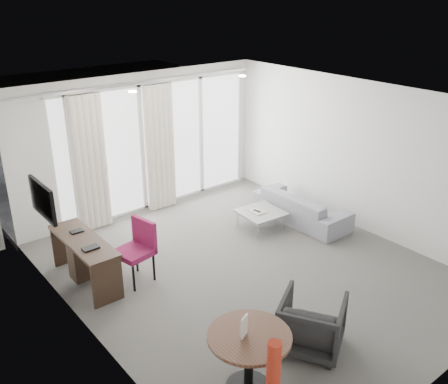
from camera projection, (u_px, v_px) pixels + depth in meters
floor at (249, 270)px, 7.60m from camera, size 5.00×6.00×0.00m
ceiling at (252, 101)px, 6.59m from camera, size 5.00×6.00×0.00m
wall_left at (85, 245)px, 5.65m from camera, size 0.00×6.00×2.60m
wall_right at (360, 156)px, 8.54m from camera, size 0.00×6.00×2.60m
window_panel at (158, 145)px, 9.45m from camera, size 4.00×0.02×2.38m
window_frame at (158, 146)px, 9.44m from camera, size 4.10×0.06×2.44m
curtain_left at (90, 164)px, 8.50m from camera, size 0.60×0.20×2.38m
curtain_right at (160, 148)px, 9.31m from camera, size 0.60×0.20×2.38m
curtain_track at (144, 82)px, 8.68m from camera, size 4.80×0.04×0.04m
downlight_a at (133, 92)px, 7.23m from camera, size 0.12×0.12×0.02m
downlight_b at (242, 76)px, 8.44m from camera, size 0.12×0.12×0.02m
desk at (85, 261)px, 7.19m from camera, size 0.46×1.48×0.69m
tv at (42, 200)px, 6.70m from camera, size 0.05×0.80×0.50m
desk_chair at (134, 253)px, 7.16m from camera, size 0.59×0.56×0.93m
round_table at (249, 362)px, 5.26m from camera, size 0.97×0.97×0.71m
menu_card at (244, 335)px, 5.10m from camera, size 0.13×0.07×0.24m
tub_armchair at (312, 323)px, 5.88m from camera, size 1.01×1.00×0.68m
coffee_table at (261, 220)px, 8.85m from camera, size 0.76×0.76×0.32m
remote at (257, 210)px, 8.76m from camera, size 0.08×0.18×0.02m
magazine at (257, 210)px, 8.77m from camera, size 0.25×0.31×0.02m
sofa at (301, 207)px, 9.10m from camera, size 0.73×1.87×0.55m
terrace_slab at (124, 184)px, 11.03m from camera, size 5.60×3.00×0.12m
rattan_chair_a at (169, 158)px, 11.17m from camera, size 0.70×0.70×0.83m
rattan_chair_b at (195, 152)px, 11.69m from camera, size 0.64×0.64×0.75m
rattan_table at (163, 158)px, 11.69m from camera, size 0.61×0.61×0.51m
balustrade at (93, 144)px, 11.86m from camera, size 5.50×0.06×1.05m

